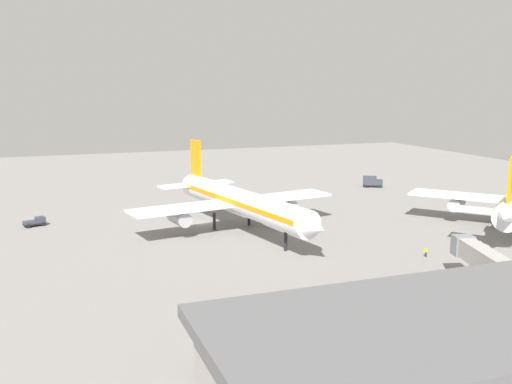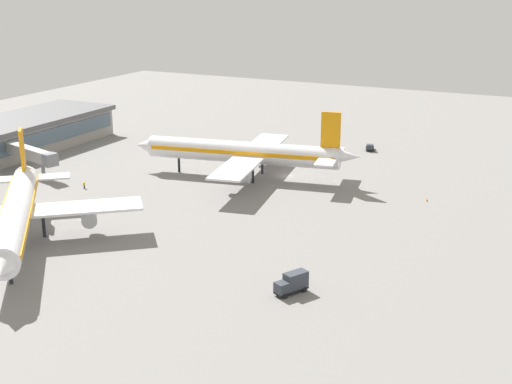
{
  "view_description": "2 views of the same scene",
  "coord_description": "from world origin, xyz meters",
  "px_view_note": "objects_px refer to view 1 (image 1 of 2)",
  "views": [
    {
      "loc": [
        -31.76,
        -119.22,
        29.64
      ],
      "look_at": [
        15.95,
        9.21,
        4.44
      ],
      "focal_mm": 40.57,
      "sensor_mm": 36.0,
      "label": 1
    },
    {
      "loc": [
        150.53,
        66.23,
        47.71
      ],
      "look_at": [
        29.75,
        6.27,
        5.16
      ],
      "focal_mm": 48.87,
      "sensor_mm": 36.0,
      "label": 2
    }
  ],
  "objects_px": {
    "safety_cone_near_gate": "(184,193)",
    "catering_truck": "(372,182)",
    "airplane_at_gate": "(239,201)",
    "ground_crew_worker": "(426,252)",
    "pushback_tractor": "(36,222)"
  },
  "relations": [
    {
      "from": "safety_cone_near_gate",
      "to": "catering_truck",
      "type": "bearing_deg",
      "value": -8.44
    },
    {
      "from": "airplane_at_gate",
      "to": "catering_truck",
      "type": "relative_size",
      "value": 9.64
    },
    {
      "from": "catering_truck",
      "to": "airplane_at_gate",
      "type": "bearing_deg",
      "value": -118.99
    },
    {
      "from": "airplane_at_gate",
      "to": "ground_crew_worker",
      "type": "relative_size",
      "value": 33.75
    },
    {
      "from": "catering_truck",
      "to": "ground_crew_worker",
      "type": "height_order",
      "value": "catering_truck"
    },
    {
      "from": "catering_truck",
      "to": "ground_crew_worker",
      "type": "relative_size",
      "value": 3.5
    },
    {
      "from": "ground_crew_worker",
      "to": "airplane_at_gate",
      "type": "bearing_deg",
      "value": -114.11
    },
    {
      "from": "catering_truck",
      "to": "safety_cone_near_gate",
      "type": "relative_size",
      "value": 9.75
    },
    {
      "from": "catering_truck",
      "to": "safety_cone_near_gate",
      "type": "distance_m",
      "value": 55.59
    },
    {
      "from": "pushback_tractor",
      "to": "ground_crew_worker",
      "type": "distance_m",
      "value": 80.51
    },
    {
      "from": "safety_cone_near_gate",
      "to": "pushback_tractor",
      "type": "bearing_deg",
      "value": -146.94
    },
    {
      "from": "catering_truck",
      "to": "safety_cone_near_gate",
      "type": "bearing_deg",
      "value": -161.2
    },
    {
      "from": "pushback_tractor",
      "to": "catering_truck",
      "type": "relative_size",
      "value": 0.82
    },
    {
      "from": "pushback_tractor",
      "to": "airplane_at_gate",
      "type": "bearing_deg",
      "value": -43.44
    },
    {
      "from": "ground_crew_worker",
      "to": "pushback_tractor",
      "type": "bearing_deg",
      "value": -101.3
    }
  ]
}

